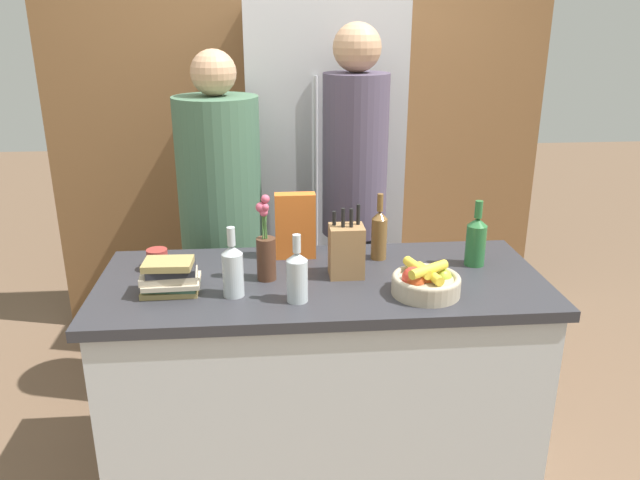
# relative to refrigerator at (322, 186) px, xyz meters

# --- Properties ---
(ground_plane) EXTENTS (14.00, 14.00, 0.00)m
(ground_plane) POSITION_rel_refrigerator_xyz_m (-0.10, -1.16, -0.95)
(ground_plane) COLOR brown
(kitchen_island) EXTENTS (1.66, 0.71, 0.90)m
(kitchen_island) POSITION_rel_refrigerator_xyz_m (-0.10, -1.16, -0.49)
(kitchen_island) COLOR silver
(kitchen_island) RESTS_ON ground_plane
(back_wall_wood) EXTENTS (2.86, 0.12, 2.60)m
(back_wall_wood) POSITION_rel_refrigerator_xyz_m (-0.10, 0.36, 0.35)
(back_wall_wood) COLOR brown
(back_wall_wood) RESTS_ON ground_plane
(refrigerator) EXTENTS (0.78, 0.63, 1.89)m
(refrigerator) POSITION_rel_refrigerator_xyz_m (0.00, 0.00, 0.00)
(refrigerator) COLOR #B7B7BC
(refrigerator) RESTS_ON ground_plane
(fruit_bowl) EXTENTS (0.24, 0.24, 0.12)m
(fruit_bowl) POSITION_rel_refrigerator_xyz_m (0.24, -1.34, 0.00)
(fruit_bowl) COLOR tan
(fruit_bowl) RESTS_ON kitchen_island
(knife_block) EXTENTS (0.13, 0.11, 0.27)m
(knife_block) POSITION_rel_refrigerator_xyz_m (-0.01, -1.15, 0.05)
(knife_block) COLOR olive
(knife_block) RESTS_ON kitchen_island
(flower_vase) EXTENTS (0.07, 0.07, 0.32)m
(flower_vase) POSITION_rel_refrigerator_xyz_m (-0.31, -1.15, 0.07)
(flower_vase) COLOR #4C2D1E
(flower_vase) RESTS_ON kitchen_island
(cereal_box) EXTENTS (0.16, 0.06, 0.27)m
(cereal_box) POSITION_rel_refrigerator_xyz_m (-0.19, -0.94, 0.09)
(cereal_box) COLOR orange
(cereal_box) RESTS_ON kitchen_island
(coffee_mug) EXTENTS (0.09, 0.10, 0.08)m
(coffee_mug) POSITION_rel_refrigerator_xyz_m (-0.73, -1.03, -0.00)
(coffee_mug) COLOR #99332D
(coffee_mug) RESTS_ON kitchen_island
(book_stack) EXTENTS (0.21, 0.15, 0.13)m
(book_stack) POSITION_rel_refrigerator_xyz_m (-0.64, -1.25, 0.01)
(book_stack) COLOR #99844C
(book_stack) RESTS_ON kitchen_island
(bottle_oil) EXTENTS (0.07, 0.07, 0.24)m
(bottle_oil) POSITION_rel_refrigerator_xyz_m (-0.20, -1.35, 0.05)
(bottle_oil) COLOR #B2BCC1
(bottle_oil) RESTS_ON kitchen_island
(bottle_vinegar) EXTENTS (0.08, 0.08, 0.26)m
(bottle_vinegar) POSITION_rel_refrigerator_xyz_m (0.51, -1.08, 0.06)
(bottle_vinegar) COLOR #286633
(bottle_vinegar) RESTS_ON kitchen_island
(bottle_wine) EXTENTS (0.06, 0.06, 0.27)m
(bottle_wine) POSITION_rel_refrigerator_xyz_m (0.14, -0.98, 0.06)
(bottle_wine) COLOR brown
(bottle_wine) RESTS_ON kitchen_island
(bottle_water) EXTENTS (0.07, 0.07, 0.25)m
(bottle_water) POSITION_rel_refrigerator_xyz_m (-0.42, -1.29, 0.05)
(bottle_water) COLOR #B2BCC1
(bottle_water) RESTS_ON kitchen_island
(person_at_sink) EXTENTS (0.38, 0.38, 1.69)m
(person_at_sink) POSITION_rel_refrigerator_xyz_m (-0.51, -0.53, 0.00)
(person_at_sink) COLOR #383842
(person_at_sink) RESTS_ON ground_plane
(person_in_blue) EXTENTS (0.29, 0.29, 1.80)m
(person_in_blue) POSITION_rel_refrigerator_xyz_m (0.10, -0.55, 0.09)
(person_in_blue) COLOR #383842
(person_in_blue) RESTS_ON ground_plane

